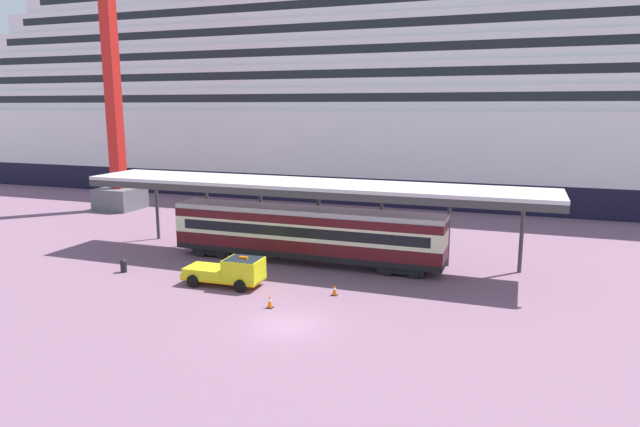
% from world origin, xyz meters
% --- Properties ---
extents(ground_plane, '(400.00, 400.00, 0.00)m').
position_xyz_m(ground_plane, '(0.00, 0.00, 0.00)').
color(ground_plane, '#735166').
extents(cruise_ship, '(167.56, 27.97, 35.81)m').
position_xyz_m(cruise_ship, '(3.89, 50.30, 12.25)').
color(cruise_ship, black).
rests_on(cruise_ship, ground).
extents(platform_canopy, '(34.75, 5.47, 5.96)m').
position_xyz_m(platform_canopy, '(-3.41, 11.98, 5.64)').
color(platform_canopy, silver).
rests_on(platform_canopy, ground).
extents(train_carriage, '(20.28, 2.81, 4.11)m').
position_xyz_m(train_carriage, '(-3.41, 11.50, 2.30)').
color(train_carriage, black).
rests_on(train_carriage, ground).
extents(service_truck, '(5.26, 2.38, 2.02)m').
position_xyz_m(service_truck, '(-6.00, 4.91, 0.99)').
color(service_truck, yellow).
rests_on(service_truck, ground).
extents(traffic_cone_near, '(0.36, 0.36, 0.70)m').
position_xyz_m(traffic_cone_near, '(0.89, 5.39, 0.35)').
color(traffic_cone_near, black).
rests_on(traffic_cone_near, ground).
extents(traffic_cone_mid, '(0.36, 0.36, 0.78)m').
position_xyz_m(traffic_cone_mid, '(-1.92, 2.07, 0.38)').
color(traffic_cone_mid, black).
rests_on(traffic_cone_mid, ground).
extents(dockside_crane, '(16.40, 4.40, 54.19)m').
position_xyz_m(dockside_crane, '(-30.35, 25.13, 17.15)').
color(dockside_crane, '#595960').
rests_on(dockside_crane, ground).
extents(quay_bollard, '(0.48, 0.48, 0.96)m').
position_xyz_m(quay_bollard, '(-14.50, 5.04, 0.52)').
color(quay_bollard, black).
rests_on(quay_bollard, ground).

